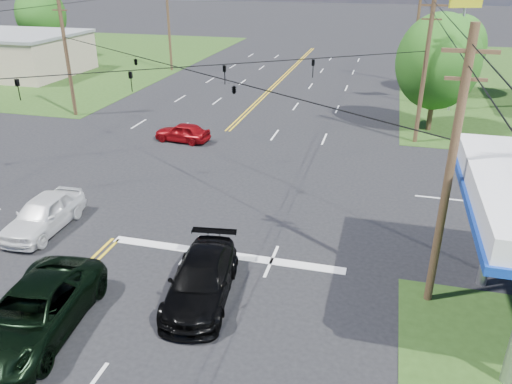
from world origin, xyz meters
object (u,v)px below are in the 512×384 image
(tree_right_b, at_px, (457,47))
(pole_left_far, at_px, (168,22))
(tree_far_l, at_px, (41,15))
(pole_right_far, at_px, (417,30))
(pole_ne, at_px, (425,69))
(tree_right_a, at_px, (438,62))
(pickup_dkgreen, at_px, (34,312))
(suv_black, at_px, (201,280))
(retail_nw, at_px, (4,54))
(pole_nw, at_px, (66,52))
(pole_se, at_px, (449,173))
(pickup_white, at_px, (43,214))

(tree_right_b, bearing_deg, pole_left_far, 172.28)
(tree_far_l, bearing_deg, pole_right_far, -5.08)
(pole_ne, distance_m, tree_right_a, 3.16)
(tree_right_b, xyz_separation_m, pickup_dkgreen, (-15.92, -38.10, -3.40))
(tree_far_l, distance_m, suv_black, 56.95)
(retail_nw, bearing_deg, tree_right_a, -12.80)
(pole_nw, distance_m, pole_left_far, 19.00)
(retail_nw, distance_m, tree_far_l, 10.69)
(pickup_dkgreen, height_order, suv_black, pickup_dkgreen)
(tree_right_a, distance_m, suv_black, 24.96)
(tree_right_a, bearing_deg, pole_se, -92.73)
(suv_black, bearing_deg, retail_nw, 129.07)
(pickup_dkgreen, xyz_separation_m, suv_black, (4.54, 3.14, -0.07))
(pole_ne, bearing_deg, tree_right_b, 76.87)
(pickup_white, bearing_deg, suv_black, -21.00)
(pole_nw, xyz_separation_m, suv_black, (18.12, -19.96, -4.16))
(tree_right_a, bearing_deg, pickup_dkgreen, -117.22)
(retail_nw, height_order, pole_ne, pole_ne)
(tree_right_a, bearing_deg, pole_right_far, 93.58)
(pole_nw, bearing_deg, pole_se, -34.70)
(tree_right_b, bearing_deg, tree_right_a, -101.77)
(tree_right_a, relative_size, pickup_white, 1.76)
(pole_se, distance_m, pole_nw, 31.62)
(tree_right_b, relative_size, suv_black, 1.37)
(tree_far_l, bearing_deg, tree_right_b, -9.37)
(retail_nw, xyz_separation_m, pole_nw, (17.00, -13.00, 2.92))
(pole_nw, bearing_deg, pickup_white, -60.80)
(pole_nw, relative_size, tree_right_b, 1.34)
(pole_se, distance_m, pickup_white, 17.04)
(pole_se, height_order, pole_ne, same)
(pole_ne, height_order, pole_right_far, pole_right_far)
(pole_left_far, relative_size, suv_black, 1.93)
(pole_se, bearing_deg, pole_nw, 145.30)
(pole_left_far, xyz_separation_m, tree_far_l, (-19.00, 4.00, 0.03))
(pole_right_far, distance_m, tree_right_a, 16.03)
(pole_ne, height_order, tree_far_l, pole_ne)
(pole_left_far, bearing_deg, retail_nw, -160.56)
(pole_right_far, bearing_deg, suv_black, -101.43)
(tree_far_l, height_order, pickup_white, tree_far_l)
(suv_black, bearing_deg, pole_ne, 60.71)
(pole_ne, bearing_deg, suv_black, -111.54)
(pole_right_far, bearing_deg, pole_ne, -90.00)
(pole_nw, xyz_separation_m, pole_ne, (26.00, 0.00, 0.00))
(pole_left_far, distance_m, pole_right_far, 26.00)
(tree_right_a, bearing_deg, pole_left_far, 149.35)
(retail_nw, relative_size, pole_left_far, 1.60)
(pole_se, height_order, pole_right_far, pole_right_far)
(suv_black, bearing_deg, tree_far_l, 123.08)
(pole_left_far, height_order, pickup_dkgreen, pole_left_far)
(pole_se, xyz_separation_m, tree_right_b, (3.50, 33.00, -0.70))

